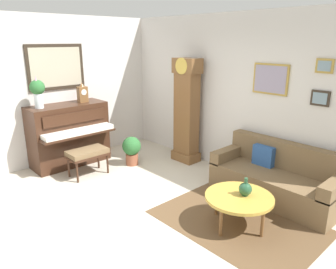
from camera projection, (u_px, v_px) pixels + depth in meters
name	position (u px, v px, depth m)	size (l,w,h in m)	color
ground_plane	(125.00, 215.00, 4.55)	(6.40, 6.00, 0.10)	beige
wall_left	(42.00, 92.00, 5.97)	(0.13, 4.90, 2.80)	silver
wall_back	(234.00, 95.00, 5.68)	(5.30, 0.13, 2.80)	silver
area_rug	(237.00, 222.00, 4.28)	(2.10, 1.50, 0.01)	brown
piano	(69.00, 134.00, 6.13)	(0.87, 1.44, 1.18)	#3D2316
piano_bench	(87.00, 154.00, 5.65)	(0.42, 0.70, 0.48)	#3D2316
grandfather_clock	(186.00, 114.00, 6.20)	(0.52, 0.34, 2.03)	brown
couch	(276.00, 178.00, 4.87)	(1.90, 0.80, 0.84)	brown
coffee_table	(239.00, 198.00, 4.10)	(0.88, 0.88, 0.42)	gold
mantel_clock	(82.00, 93.00, 6.13)	(0.13, 0.18, 0.38)	brown
flower_vase	(38.00, 91.00, 5.54)	(0.26, 0.26, 0.58)	silver
green_jug	(245.00, 189.00, 4.09)	(0.17, 0.17, 0.24)	#234C33
potted_plant	(132.00, 149.00, 6.16)	(0.36, 0.36, 0.56)	#935138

